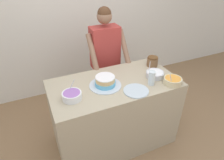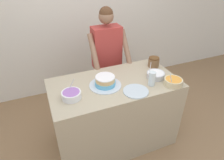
{
  "view_description": "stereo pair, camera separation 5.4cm",
  "coord_description": "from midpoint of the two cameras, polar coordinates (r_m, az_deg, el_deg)",
  "views": [
    {
      "loc": [
        -0.77,
        -1.29,
        2.07
      ],
      "look_at": [
        -0.05,
        0.33,
        0.95
      ],
      "focal_mm": 32.0,
      "sensor_mm": 36.0,
      "label": 1
    },
    {
      "loc": [
        -0.72,
        -1.31,
        2.07
      ],
      "look_at": [
        -0.05,
        0.33,
        0.95
      ],
      "focal_mm": 32.0,
      "sensor_mm": 36.0,
      "label": 2
    }
  ],
  "objects": [
    {
      "name": "frosting_bowl_white",
      "position": [
        2.31,
        11.51,
        1.67
      ],
      "size": [
        0.2,
        0.2,
        0.16
      ],
      "color": "silver",
      "rests_on": "counter"
    },
    {
      "name": "person_baker",
      "position": [
        2.7,
        -2.47,
        7.34
      ],
      "size": [
        0.51,
        0.43,
        1.55
      ],
      "color": "#2D2D38",
      "rests_on": "ground_plane"
    },
    {
      "name": "frosting_bowl_orange",
      "position": [
        2.23,
        16.28,
        -0.15
      ],
      "size": [
        0.2,
        0.2,
        0.16
      ],
      "color": "beige",
      "rests_on": "counter"
    },
    {
      "name": "stoneware_jar",
      "position": [
        2.53,
        10.87,
        5.22
      ],
      "size": [
        0.13,
        0.13,
        0.12
      ],
      "color": "brown",
      "rests_on": "counter"
    },
    {
      "name": "counter",
      "position": [
        2.44,
        -0.01,
        -9.5
      ],
      "size": [
        1.42,
        0.74,
        0.88
      ],
      "color": "tan",
      "rests_on": "ground_plane"
    },
    {
      "name": "wall_back",
      "position": [
        3.28,
        -10.82,
        18.16
      ],
      "size": [
        10.0,
        0.05,
        2.6
      ],
      "color": "silver",
      "rests_on": "ground_plane"
    },
    {
      "name": "cake",
      "position": [
        2.1,
        -2.7,
        -0.53
      ],
      "size": [
        0.34,
        0.34,
        0.11
      ],
      "color": "silver",
      "rests_on": "counter"
    },
    {
      "name": "ceramic_plate",
      "position": [
        2.05,
        6.14,
        -3.07
      ],
      "size": [
        0.26,
        0.26,
        0.01
      ],
      "color": "silver",
      "rests_on": "counter"
    },
    {
      "name": "drinking_glass",
      "position": [
        2.14,
        10.56,
        0.55
      ],
      "size": [
        0.07,
        0.07,
        0.16
      ],
      "color": "silver",
      "rests_on": "counter"
    },
    {
      "name": "frosting_bowl_purple",
      "position": [
        1.96,
        -12.15,
        -4.34
      ],
      "size": [
        0.19,
        0.19,
        0.17
      ],
      "color": "white",
      "rests_on": "counter"
    }
  ]
}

